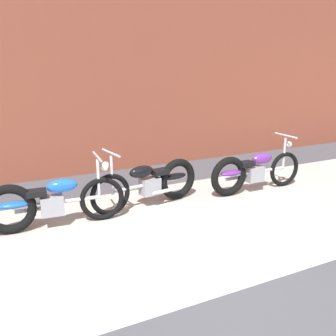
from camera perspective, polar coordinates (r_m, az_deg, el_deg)
The scene contains 6 objects.
ground_plane at distance 4.20m, azimuth 11.18°, elevation -18.05°, with size 80.00×80.00×0.00m, color #47474C.
sidewalk_slab at distance 5.50m, azimuth 0.06°, elevation -9.08°, with size 36.00×3.50×0.01m, color #B2ADA3.
brick_building_wall at distance 8.25m, azimuth -11.25°, elevation 20.21°, with size 36.00×0.50×5.97m, color brown.
motorcycle_blue at distance 5.60m, azimuth -18.33°, elevation -5.08°, with size 2.01×0.58×1.03m.
motorcycle_black at distance 6.20m, azimuth -2.19°, elevation -2.21°, with size 2.00×0.59×1.03m.
motorcycle_purple at distance 6.98m, azimuth 12.71°, elevation -0.52°, with size 2.01×0.58×1.03m.
Camera 1 is at (-2.19, -2.72, 2.32)m, focal length 39.40 mm.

